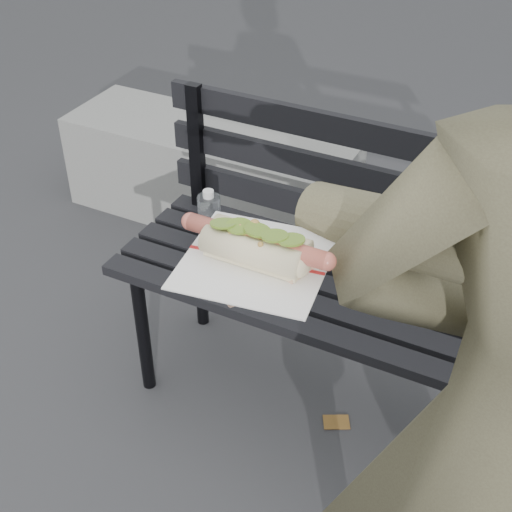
{
  "coord_description": "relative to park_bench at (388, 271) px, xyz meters",
  "views": [
    {
      "loc": [
        0.32,
        -0.63,
        1.69
      ],
      "look_at": [
        -0.02,
        0.04,
        1.13
      ],
      "focal_mm": 50.0,
      "sensor_mm": 36.0,
      "label": 1
    }
  ],
  "objects": [
    {
      "name": "held_hotdog",
      "position": [
        0.21,
        -0.76,
        0.64
      ],
      "size": [
        0.63,
        0.3,
        0.2
      ],
      "color": "#4E4834"
    },
    {
      "name": "park_bench",
      "position": [
        0.0,
        0.0,
        0.0
      ],
      "size": [
        1.5,
        0.44,
        0.88
      ],
      "color": "black",
      "rests_on": "ground"
    },
    {
      "name": "concrete_block",
      "position": [
        -0.97,
        0.72,
        -0.32
      ],
      "size": [
        1.2,
        0.4,
        0.4
      ],
      "primitive_type": "cube",
      "color": "slate",
      "rests_on": "ground"
    }
  ]
}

